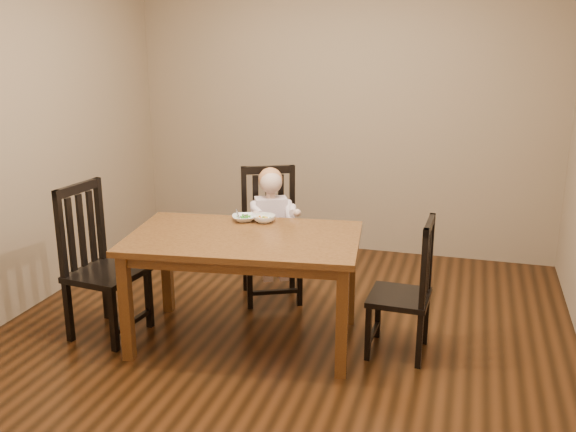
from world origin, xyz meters
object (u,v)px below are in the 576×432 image
(chair_right, at_px, (407,291))
(chair_child, at_px, (271,236))
(toddler, at_px, (271,221))
(bowl_veg, at_px, (264,219))
(chair_left, at_px, (100,264))
(bowl_peas, at_px, (244,218))
(dining_table, at_px, (244,248))

(chair_right, bearing_deg, chair_child, 61.35)
(toddler, bearing_deg, bowl_veg, 75.93)
(chair_left, bearing_deg, chair_right, 104.91)
(chair_child, relative_size, chair_left, 0.97)
(bowl_peas, bearing_deg, chair_left, -151.31)
(dining_table, distance_m, bowl_veg, 0.35)
(toddler, bearing_deg, bowl_peas, 56.60)
(dining_table, height_order, bowl_veg, bowl_veg)
(chair_left, relative_size, bowl_veg, 6.76)
(chair_child, relative_size, toddler, 1.87)
(chair_child, distance_m, bowl_peas, 0.56)
(toddler, bearing_deg, dining_table, 68.68)
(bowl_veg, bearing_deg, toddler, 101.01)
(chair_child, bearing_deg, bowl_peas, 60.02)
(chair_child, bearing_deg, bowl_veg, 77.46)
(bowl_veg, bearing_deg, bowl_peas, -174.46)
(toddler, xyz_separation_m, bowl_veg, (0.08, -0.42, 0.15))
(dining_table, height_order, chair_left, chair_left)
(chair_left, bearing_deg, dining_table, 106.52)
(chair_right, bearing_deg, toddler, 62.66)
(chair_left, distance_m, bowl_peas, 1.05)
(chair_child, distance_m, chair_right, 1.33)
(dining_table, distance_m, bowl_peas, 0.36)
(toddler, bearing_deg, chair_right, 125.47)
(bowl_peas, bearing_deg, bowl_veg, 5.54)
(chair_child, height_order, bowl_veg, chair_child)
(toddler, height_order, bowl_peas, toddler)
(dining_table, relative_size, bowl_veg, 10.25)
(dining_table, xyz_separation_m, bowl_veg, (0.03, 0.33, 0.11))
(dining_table, bearing_deg, bowl_peas, 109.59)
(chair_child, relative_size, bowl_peas, 6.18)
(dining_table, distance_m, chair_right, 1.10)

